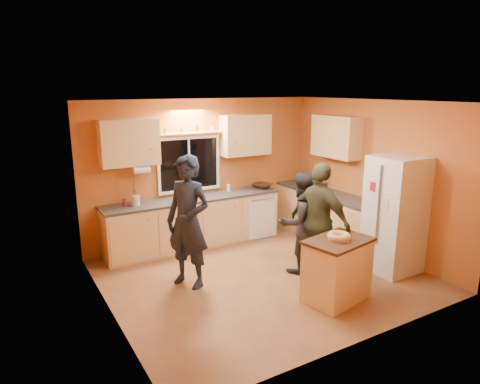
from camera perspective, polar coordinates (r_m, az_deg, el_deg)
ground at (r=6.63m, az=3.00°, el=-11.13°), size 4.50×4.50×0.00m
room_shell at (r=6.53m, az=2.08°, el=3.42°), size 4.54×4.04×2.61m
back_counter at (r=7.86m, az=-3.70°, el=-3.58°), size 4.23×0.62×0.90m
right_counter at (r=7.98m, az=12.85°, el=-3.62°), size 0.62×1.84×0.90m
refrigerator at (r=6.97m, az=19.97°, el=-2.83°), size 0.72×0.70×1.80m
island at (r=5.94m, az=12.80°, el=-10.01°), size 0.98×0.76×0.85m
bundt_pastry at (r=5.77m, az=13.05°, el=-5.77°), size 0.31×0.31×0.09m
person_left at (r=6.07m, az=-6.94°, el=-3.99°), size 0.74×0.83×1.90m
person_center at (r=6.60m, az=8.11°, el=-4.08°), size 0.82×0.67×1.57m
person_right at (r=6.36m, az=10.58°, el=-3.99°), size 0.63×1.10×1.76m
mixing_bowl at (r=8.25m, az=3.02°, el=0.84°), size 0.49×0.49×0.09m
utensil_crock at (r=7.23m, az=-13.73°, el=-1.08°), size 0.14×0.14×0.17m
potted_plant at (r=7.28m, az=17.30°, el=-0.74°), size 0.32×0.30×0.29m
red_box at (r=8.46m, az=9.54°, el=0.92°), size 0.17×0.13×0.07m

